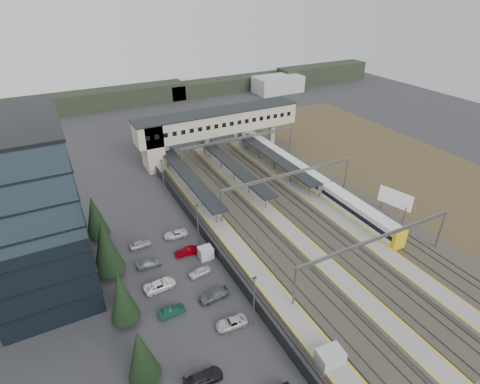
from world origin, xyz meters
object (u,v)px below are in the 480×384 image
train (299,172)px  billboard (395,199)px  relay_cabin_near (330,359)px  footbridge (208,126)px  relay_cabin_far (206,253)px

train → billboard: (6.86, -19.89, 1.71)m
relay_cabin_near → train: size_ratio=0.05×
footbridge → billboard: 44.55m
relay_cabin_near → relay_cabin_far: size_ratio=1.43×
footbridge → billboard: footbridge is taller
relay_cabin_near → train: train is taller
billboard → train: bearing=109.0°
relay_cabin_far → footbridge: (15.82, 35.03, 6.95)m
relay_cabin_near → train: (23.18, 38.82, 0.71)m
relay_cabin_near → train: bearing=59.2°
relay_cabin_near → billboard: billboard is taller
relay_cabin_near → billboard: size_ratio=0.51×
relay_cabin_far → train: size_ratio=0.04×
relay_cabin_near → billboard: 35.59m
relay_cabin_far → footbridge: bearing=65.7°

